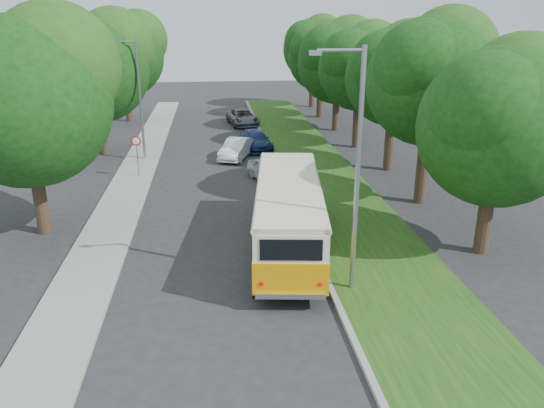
{
  "coord_description": "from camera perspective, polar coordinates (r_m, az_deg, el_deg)",
  "views": [
    {
      "loc": [
        -0.16,
        -18.05,
        8.76
      ],
      "look_at": [
        2.14,
        2.33,
        1.5
      ],
      "focal_mm": 35.0,
      "sensor_mm": 36.0,
      "label": 1
    }
  ],
  "objects": [
    {
      "name": "lamppost_far",
      "position": [
        34.66,
        -14.19,
        11.21
      ],
      "size": [
        1.71,
        0.16,
        7.5
      ],
      "color": "gray",
      "rests_on": "ground"
    },
    {
      "name": "warning_sign",
      "position": [
        31.14,
        -14.36,
        5.8
      ],
      "size": [
        0.56,
        0.1,
        2.5
      ],
      "color": "gray",
      "rests_on": "ground"
    },
    {
      "name": "car_white",
      "position": [
        34.78,
        -3.84,
        5.95
      ],
      "size": [
        2.64,
        4.13,
        1.28
      ],
      "primitive_type": "imported",
      "rotation": [
        0.0,
        0.0,
        -0.36
      ],
      "color": "white",
      "rests_on": "ground"
    },
    {
      "name": "curb",
      "position": [
        24.91,
        2.64,
        -0.93
      ],
      "size": [
        0.2,
        70.0,
        0.15
      ],
      "primitive_type": "cube",
      "color": "gray",
      "rests_on": "ground"
    },
    {
      "name": "ground",
      "position": [
        20.06,
        -5.38,
        -6.49
      ],
      "size": [
        120.0,
        120.0,
        0.0
      ],
      "primitive_type": "plane",
      "color": "#28282A",
      "rests_on": "ground"
    },
    {
      "name": "car_silver",
      "position": [
        29.77,
        -0.27,
        3.6
      ],
      "size": [
        2.63,
        3.85,
        1.22
      ],
      "primitive_type": "imported",
      "rotation": [
        0.0,
        0.0,
        0.37
      ],
      "color": "silver",
      "rests_on": "ground"
    },
    {
      "name": "sidewalk",
      "position": [
        25.07,
        -16.7,
        -1.67
      ],
      "size": [
        2.2,
        70.0,
        0.12
      ],
      "primitive_type": "cube",
      "color": "gray",
      "rests_on": "ground"
    },
    {
      "name": "treeline",
      "position": [
        36.3,
        -1.24,
        15.01
      ],
      "size": [
        24.27,
        41.91,
        9.46
      ],
      "color": "#332319",
      "rests_on": "ground"
    },
    {
      "name": "car_grey",
      "position": [
        45.92,
        -3.17,
        9.3
      ],
      "size": [
        2.84,
        4.98,
        1.31
      ],
      "primitive_type": "imported",
      "rotation": [
        0.0,
        0.0,
        0.15
      ],
      "color": "#54565B",
      "rests_on": "ground"
    },
    {
      "name": "car_blue",
      "position": [
        37.28,
        -1.8,
        6.89
      ],
      "size": [
        2.44,
        4.58,
        1.26
      ],
      "primitive_type": "imported",
      "rotation": [
        0.0,
        0.0,
        0.16
      ],
      "color": "navy",
      "rests_on": "ground"
    },
    {
      "name": "vintage_bus",
      "position": [
        20.63,
        1.78,
        -1.34
      ],
      "size": [
        3.66,
        9.85,
        2.85
      ],
      "primitive_type": null,
      "rotation": [
        0.0,
        0.0,
        -0.13
      ],
      "color": "#FFA508",
      "rests_on": "ground"
    },
    {
      "name": "grass_verge",
      "position": [
        25.38,
        7.89,
        -0.73
      ],
      "size": [
        4.5,
        70.0,
        0.13
      ],
      "primitive_type": "cube",
      "color": "#1C4512",
      "rests_on": "ground"
    },
    {
      "name": "lamppost_near",
      "position": [
        16.73,
        8.93,
        4.04
      ],
      "size": [
        1.71,
        0.16,
        8.0
      ],
      "color": "gray",
      "rests_on": "ground"
    }
  ]
}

